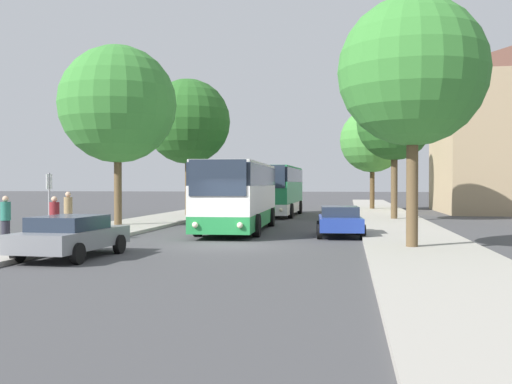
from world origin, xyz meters
The scene contains 16 objects.
ground_plane centered at (0.00, 0.00, 0.00)m, with size 300.00×300.00×0.00m, color #424244.
sidewalk_left centered at (-7.00, 0.00, 0.07)m, with size 4.00×120.00×0.15m, color #A39E93.
sidewalk_right centered at (7.00, 0.00, 0.07)m, with size 4.00×120.00×0.15m, color #A39E93.
bus_front centered at (-0.84, 6.92, 1.76)m, with size 3.10×11.07×3.28m.
bus_middle centered at (-0.55, 20.75, 1.86)m, with size 2.98×10.41×3.49m.
parked_car_left_curb centered at (-4.03, -4.26, 0.70)m, with size 2.28×4.53×1.31m.
parked_car_right_near centered at (4.07, 4.53, 0.70)m, with size 2.16×4.05×1.31m.
bus_stop_sign centered at (-7.31, 0.59, 1.75)m, with size 0.08×0.45×2.58m.
pedestrian_waiting_near centered at (-7.54, 2.67, 1.06)m, with size 0.36×0.36×1.80m.
pedestrian_waiting_far centered at (-6.29, -0.96, 1.00)m, with size 0.36×0.36×1.68m.
pedestrian_walking_back centered at (-7.88, -1.54, 1.01)m, with size 0.36×0.36×1.71m.
tree_left_near centered at (-6.49, 18.36, 6.56)m, with size 5.83×5.83×9.34m.
tree_left_far centered at (-7.52, 8.27, 6.45)m, with size 6.14×6.14×9.38m.
tree_right_near centered at (7.22, 16.08, 6.02)m, with size 4.61×4.61×8.20m.
tree_right_mid centered at (6.59, -0.65, 6.10)m, with size 5.08×5.08×8.51m.
tree_right_far centered at (6.46, 30.90, 6.03)m, with size 5.55×5.55×8.67m.
Camera 1 is at (4.44, -21.60, 2.30)m, focal length 42.00 mm.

